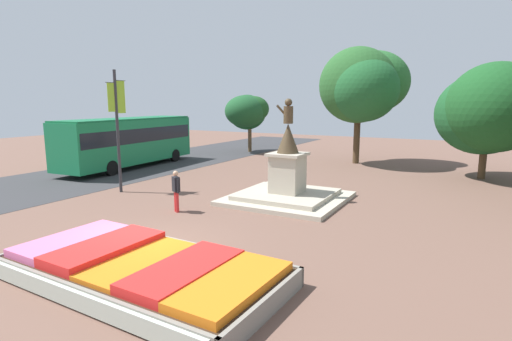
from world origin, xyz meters
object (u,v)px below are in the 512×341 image
(flower_planter, at_px, (140,269))
(statue_monument, at_px, (287,183))
(banner_pole, at_px, (118,126))
(pedestrian_near_planter, at_px, (176,188))
(city_bus, at_px, (129,139))

(flower_planter, relative_size, statue_monument, 1.47)
(banner_pole, relative_size, pedestrian_near_planter, 3.49)
(banner_pole, distance_m, pedestrian_near_planter, 5.40)
(flower_planter, relative_size, city_bus, 0.67)
(flower_planter, distance_m, banner_pole, 10.85)
(statue_monument, xyz_separation_m, city_bus, (-13.02, 3.32, 1.11))
(pedestrian_near_planter, bearing_deg, banner_pole, 162.36)
(flower_planter, distance_m, statue_monument, 9.10)
(banner_pole, height_order, pedestrian_near_planter, banner_pole)
(flower_planter, distance_m, pedestrian_near_planter, 6.25)
(city_bus, bearing_deg, flower_planter, -43.12)
(city_bus, distance_m, pedestrian_near_planter, 12.27)
(flower_planter, xyz_separation_m, city_bus, (-13.24, 12.40, 1.57))
(banner_pole, height_order, city_bus, banner_pole)
(banner_pole, bearing_deg, statue_monument, 16.58)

